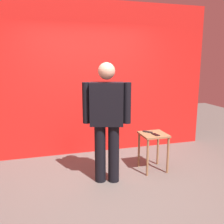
{
  "coord_description": "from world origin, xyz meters",
  "views": [
    {
      "loc": [
        -0.9,
        -3.14,
        1.81
      ],
      "look_at": [
        0.18,
        0.55,
        1.01
      ],
      "focal_mm": 39.81,
      "sensor_mm": 36.0,
      "label": 1
    }
  ],
  "objects_px": {
    "side_table": "(153,141)",
    "cell_phone": "(156,135)",
    "tv_remote": "(148,132)",
    "standing_person": "(107,117)"
  },
  "relations": [
    {
      "from": "side_table",
      "to": "cell_phone",
      "type": "distance_m",
      "value": 0.16
    },
    {
      "from": "side_table",
      "to": "cell_phone",
      "type": "relative_size",
      "value": 4.41
    },
    {
      "from": "tv_remote",
      "to": "cell_phone",
      "type": "bearing_deg",
      "value": -108.73
    },
    {
      "from": "side_table",
      "to": "standing_person",
      "type": "bearing_deg",
      "value": -168.88
    },
    {
      "from": "cell_phone",
      "to": "tv_remote",
      "type": "bearing_deg",
      "value": 99.64
    },
    {
      "from": "side_table",
      "to": "tv_remote",
      "type": "relative_size",
      "value": 3.74
    },
    {
      "from": "standing_person",
      "to": "side_table",
      "type": "distance_m",
      "value": 0.99
    },
    {
      "from": "cell_phone",
      "to": "tv_remote",
      "type": "height_order",
      "value": "tv_remote"
    },
    {
      "from": "cell_phone",
      "to": "standing_person",
      "type": "bearing_deg",
      "value": 174.7
    },
    {
      "from": "standing_person",
      "to": "side_table",
      "type": "bearing_deg",
      "value": 11.12
    }
  ]
}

